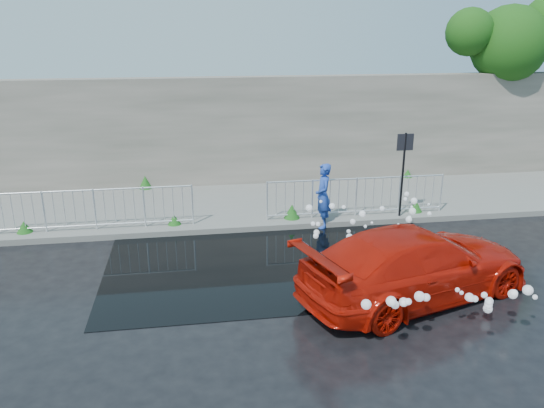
% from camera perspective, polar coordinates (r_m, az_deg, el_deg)
% --- Properties ---
extents(ground, '(90.00, 90.00, 0.00)m').
position_cam_1_polar(ground, '(11.46, -0.61, -8.34)').
color(ground, black).
rests_on(ground, ground).
extents(pavement, '(30.00, 4.00, 0.15)m').
position_cam_1_polar(pavement, '(16.02, -3.15, -0.04)').
color(pavement, slate).
rests_on(pavement, ground).
extents(curb, '(30.00, 0.25, 0.16)m').
position_cam_1_polar(curb, '(14.15, -2.34, -2.59)').
color(curb, slate).
rests_on(curb, ground).
extents(retaining_wall, '(30.00, 0.60, 3.50)m').
position_cam_1_polar(retaining_wall, '(17.68, -3.97, 7.84)').
color(retaining_wall, '#59564B').
rests_on(retaining_wall, pavement).
extents(puddle, '(8.00, 5.00, 0.01)m').
position_cam_1_polar(puddle, '(12.42, 1.03, -6.08)').
color(puddle, black).
rests_on(puddle, ground).
extents(sign_post, '(0.45, 0.06, 2.50)m').
position_cam_1_polar(sign_post, '(14.78, 13.98, 4.48)').
color(sign_post, black).
rests_on(sign_post, ground).
extents(tree, '(4.88, 2.62, 6.28)m').
position_cam_1_polar(tree, '(20.81, 24.87, 15.88)').
color(tree, '#332114').
rests_on(tree, ground).
extents(railing_left, '(5.05, 0.05, 1.10)m').
position_cam_1_polar(railing_left, '(14.42, -18.54, -0.40)').
color(railing_left, silver).
rests_on(railing_left, pavement).
extents(railing_right, '(5.05, 0.05, 1.10)m').
position_cam_1_polar(railing_right, '(14.86, 9.04, 0.92)').
color(railing_right, silver).
rests_on(railing_right, pavement).
extents(weeds, '(12.17, 3.93, 0.43)m').
position_cam_1_polar(weeds, '(15.54, -3.72, 0.32)').
color(weeds, '#114214').
rests_on(weeds, pavement).
extents(water_spray, '(3.47, 5.51, 1.07)m').
position_cam_1_polar(water_spray, '(11.29, 14.38, -5.18)').
color(water_spray, white).
rests_on(water_spray, ground).
extents(red_car, '(5.32, 3.45, 1.43)m').
position_cam_1_polar(red_car, '(10.95, 15.22, -6.23)').
color(red_car, '#B51307').
rests_on(red_car, ground).
extents(person, '(0.44, 0.66, 1.76)m').
position_cam_1_polar(person, '(14.22, 5.52, 0.87)').
color(person, '#2244AC').
rests_on(person, ground).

